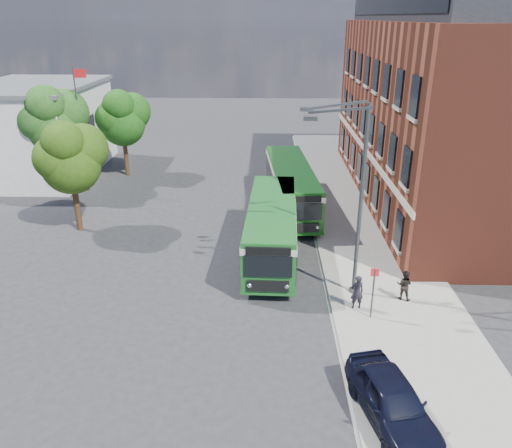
{
  "coord_description": "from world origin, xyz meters",
  "views": [
    {
      "loc": [
        1.01,
        -22.79,
        12.25
      ],
      "look_at": [
        0.49,
        1.34,
        2.2
      ],
      "focal_mm": 35.0,
      "sensor_mm": 36.0,
      "label": 1
    }
  ],
  "objects_px": {
    "bus_front": "(272,225)",
    "bus_rear": "(291,183)",
    "street_lamp": "(353,200)",
    "parked_car": "(392,400)"
  },
  "relations": [
    {
      "from": "street_lamp",
      "to": "parked_car",
      "type": "height_order",
      "value": "street_lamp"
    },
    {
      "from": "bus_front",
      "to": "parked_car",
      "type": "distance_m",
      "value": 12.87
    },
    {
      "from": "street_lamp",
      "to": "parked_car",
      "type": "relative_size",
      "value": 2.02
    },
    {
      "from": "street_lamp",
      "to": "parked_car",
      "type": "distance_m",
      "value": 9.04
    },
    {
      "from": "bus_front",
      "to": "parked_car",
      "type": "bearing_deg",
      "value": -73.01
    },
    {
      "from": "bus_front",
      "to": "bus_rear",
      "type": "height_order",
      "value": "same"
    },
    {
      "from": "parked_car",
      "to": "street_lamp",
      "type": "bearing_deg",
      "value": 78.77
    },
    {
      "from": "street_lamp",
      "to": "bus_front",
      "type": "relative_size",
      "value": 0.86
    },
    {
      "from": "street_lamp",
      "to": "bus_rear",
      "type": "height_order",
      "value": "street_lamp"
    },
    {
      "from": "bus_rear",
      "to": "parked_car",
      "type": "xyz_separation_m",
      "value": [
        2.38,
        -19.68,
        -0.92
      ]
    }
  ]
}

